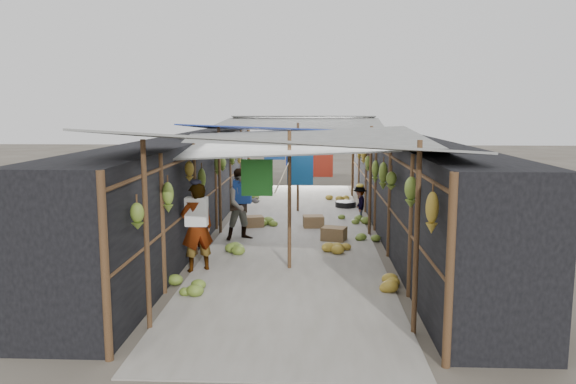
# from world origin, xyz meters

# --- Properties ---
(ground) EXTENTS (80.00, 80.00, 0.00)m
(ground) POSITION_xyz_m (0.00, 0.00, 0.00)
(ground) COLOR #6B6356
(ground) RESTS_ON ground
(aisle_slab) EXTENTS (3.60, 16.00, 0.02)m
(aisle_slab) POSITION_xyz_m (0.00, 6.50, 0.01)
(aisle_slab) COLOR #9E998E
(aisle_slab) RESTS_ON ground
(stall_left) EXTENTS (1.40, 15.00, 2.30)m
(stall_left) POSITION_xyz_m (-2.70, 6.50, 1.15)
(stall_left) COLOR black
(stall_left) RESTS_ON ground
(stall_right) EXTENTS (1.40, 15.00, 2.30)m
(stall_right) POSITION_xyz_m (2.70, 6.50, 1.15)
(stall_right) COLOR black
(stall_right) RESTS_ON ground
(crate_near) EXTENTS (0.63, 0.56, 0.32)m
(crate_near) POSITION_xyz_m (0.93, 5.32, 0.16)
(crate_near) COLOR olive
(crate_near) RESTS_ON ground
(crate_mid) EXTENTS (0.55, 0.46, 0.31)m
(crate_mid) POSITION_xyz_m (0.46, 6.73, 0.15)
(crate_mid) COLOR olive
(crate_mid) RESTS_ON ground
(crate_back) EXTENTS (0.54, 0.49, 0.29)m
(crate_back) POSITION_xyz_m (-1.06, 6.71, 0.14)
(crate_back) COLOR olive
(crate_back) RESTS_ON ground
(black_basin) EXTENTS (0.63, 0.63, 0.19)m
(black_basin) POSITION_xyz_m (1.44, 9.74, 0.09)
(black_basin) COLOR black
(black_basin) RESTS_ON ground
(vendor_elderly) EXTENTS (0.72, 0.63, 1.66)m
(vendor_elderly) POSITION_xyz_m (-1.70, 2.79, 0.83)
(vendor_elderly) COLOR white
(vendor_elderly) RESTS_ON ground
(shopper_blue) EXTENTS (0.99, 0.91, 1.66)m
(shopper_blue) POSITION_xyz_m (-1.17, 5.34, 0.83)
(shopper_blue) COLOR #1D4792
(shopper_blue) RESTS_ON ground
(vendor_seated) EXTENTS (0.36, 0.62, 0.95)m
(vendor_seated) POSITION_xyz_m (1.70, 7.66, 0.47)
(vendor_seated) COLOR #47413E
(vendor_seated) RESTS_ON ground
(market_canopy) EXTENTS (5.62, 15.20, 2.77)m
(market_canopy) POSITION_xyz_m (0.03, 6.84, 2.40)
(market_canopy) COLOR brown
(market_canopy) RESTS_ON ground
(hanging_bananas) EXTENTS (3.95, 14.18, 0.82)m
(hanging_bananas) POSITION_xyz_m (0.01, 6.21, 1.64)
(hanging_bananas) COLOR olive
(hanging_bananas) RESTS_ON ground
(floor_bananas) EXTENTS (4.06, 10.17, 0.36)m
(floor_bananas) POSITION_xyz_m (0.26, 5.78, 0.17)
(floor_bananas) COLOR #AD8D2C
(floor_bananas) RESTS_ON ground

